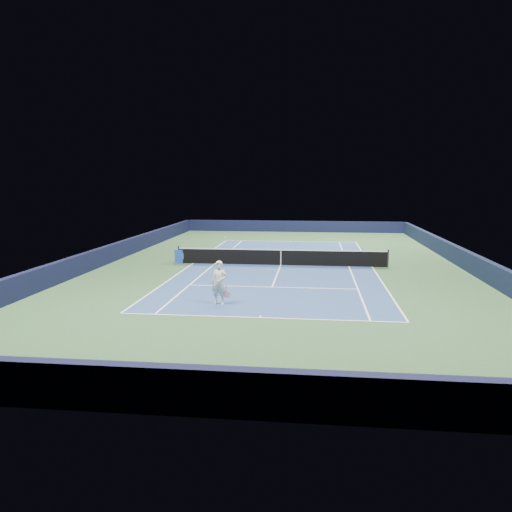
# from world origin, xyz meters

# --- Properties ---
(ground) EXTENTS (40.00, 40.00, 0.00)m
(ground) POSITION_xyz_m (0.00, 0.00, 0.00)
(ground) COLOR #2A4A28
(ground) RESTS_ON ground
(wall_far) EXTENTS (22.00, 0.35, 1.10)m
(wall_far) POSITION_xyz_m (0.00, 19.82, 0.55)
(wall_far) COLOR #111433
(wall_far) RESTS_ON ground
(wall_near) EXTENTS (22.00, 0.35, 1.10)m
(wall_near) POSITION_xyz_m (0.00, -19.82, 0.55)
(wall_near) COLOR black
(wall_near) RESTS_ON ground
(wall_right) EXTENTS (0.35, 40.00, 1.10)m
(wall_right) POSITION_xyz_m (10.82, 0.00, 0.55)
(wall_right) COLOR #101932
(wall_right) RESTS_ON ground
(wall_left) EXTENTS (0.35, 40.00, 1.10)m
(wall_left) POSITION_xyz_m (-10.82, 0.00, 0.55)
(wall_left) COLOR black
(wall_left) RESTS_ON ground
(court_surface) EXTENTS (10.97, 23.77, 0.01)m
(court_surface) POSITION_xyz_m (0.00, 0.00, 0.00)
(court_surface) COLOR navy
(court_surface) RESTS_ON ground
(baseline_far) EXTENTS (10.97, 0.08, 0.00)m
(baseline_far) POSITION_xyz_m (0.00, 11.88, 0.01)
(baseline_far) COLOR white
(baseline_far) RESTS_ON ground
(baseline_near) EXTENTS (10.97, 0.08, 0.00)m
(baseline_near) POSITION_xyz_m (0.00, -11.88, 0.01)
(baseline_near) COLOR white
(baseline_near) RESTS_ON ground
(sideline_doubles_right) EXTENTS (0.08, 23.77, 0.00)m
(sideline_doubles_right) POSITION_xyz_m (5.49, 0.00, 0.01)
(sideline_doubles_right) COLOR white
(sideline_doubles_right) RESTS_ON ground
(sideline_doubles_left) EXTENTS (0.08, 23.77, 0.00)m
(sideline_doubles_left) POSITION_xyz_m (-5.49, 0.00, 0.01)
(sideline_doubles_left) COLOR white
(sideline_doubles_left) RESTS_ON ground
(sideline_singles_right) EXTENTS (0.08, 23.77, 0.00)m
(sideline_singles_right) POSITION_xyz_m (4.12, 0.00, 0.01)
(sideline_singles_right) COLOR white
(sideline_singles_right) RESTS_ON ground
(sideline_singles_left) EXTENTS (0.08, 23.77, 0.00)m
(sideline_singles_left) POSITION_xyz_m (-4.12, 0.00, 0.01)
(sideline_singles_left) COLOR white
(sideline_singles_left) RESTS_ON ground
(service_line_far) EXTENTS (8.23, 0.08, 0.00)m
(service_line_far) POSITION_xyz_m (0.00, 6.40, 0.01)
(service_line_far) COLOR white
(service_line_far) RESTS_ON ground
(service_line_near) EXTENTS (8.23, 0.08, 0.00)m
(service_line_near) POSITION_xyz_m (0.00, -6.40, 0.01)
(service_line_near) COLOR white
(service_line_near) RESTS_ON ground
(center_service_line) EXTENTS (0.08, 12.80, 0.00)m
(center_service_line) POSITION_xyz_m (0.00, 0.00, 0.01)
(center_service_line) COLOR white
(center_service_line) RESTS_ON ground
(center_mark_far) EXTENTS (0.08, 0.30, 0.00)m
(center_mark_far) POSITION_xyz_m (0.00, 11.73, 0.01)
(center_mark_far) COLOR white
(center_mark_far) RESTS_ON ground
(center_mark_near) EXTENTS (0.08, 0.30, 0.00)m
(center_mark_near) POSITION_xyz_m (0.00, -11.73, 0.01)
(center_mark_near) COLOR white
(center_mark_near) RESTS_ON ground
(tennis_net) EXTENTS (12.90, 0.10, 1.07)m
(tennis_net) POSITION_xyz_m (0.00, 0.00, 0.50)
(tennis_net) COLOR black
(tennis_net) RESTS_ON ground
(sponsor_cube) EXTENTS (0.57, 0.47, 0.84)m
(sponsor_cube) POSITION_xyz_m (-6.40, 0.17, 0.42)
(sponsor_cube) COLOR blue
(sponsor_cube) RESTS_ON ground
(tennis_player) EXTENTS (0.85, 1.31, 2.73)m
(tennis_player) POSITION_xyz_m (-1.91, -10.01, 0.92)
(tennis_player) COLOR silver
(tennis_player) RESTS_ON ground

